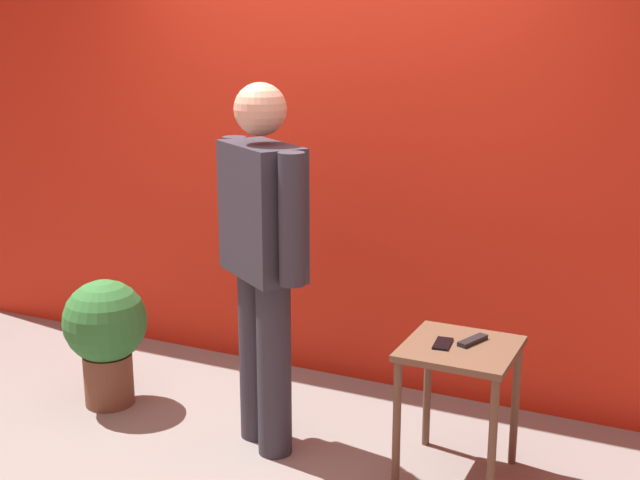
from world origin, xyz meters
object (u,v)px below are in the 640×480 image
side_table (459,369)px  potted_plant (106,332)px  standing_person (263,251)px  cell_phone (443,344)px  tv_remote (473,341)px

side_table → potted_plant: bearing=-177.5°
standing_person → cell_phone: 0.91m
potted_plant → standing_person: bearing=-1.8°
standing_person → potted_plant: 1.13m
side_table → potted_plant: 1.89m
cell_phone → tv_remote: size_ratio=0.85×
standing_person → potted_plant: standing_person is taller
potted_plant → cell_phone: bearing=1.9°
standing_person → cell_phone: standing_person is taller
side_table → potted_plant: size_ratio=0.90×
tv_remote → potted_plant: (-1.93, -0.14, -0.22)m
tv_remote → standing_person: bearing=-149.2°
cell_phone → standing_person: bearing=179.5°
side_table → tv_remote: size_ratio=3.66×
side_table → cell_phone: bearing=-162.3°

